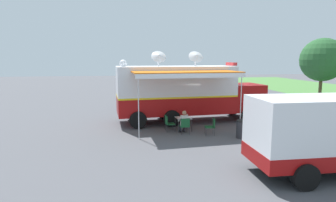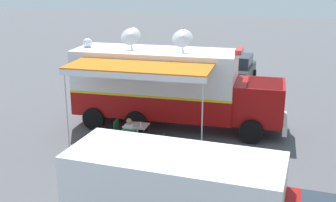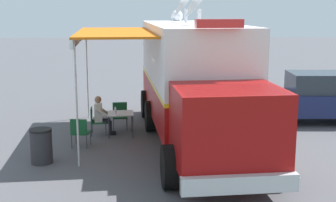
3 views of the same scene
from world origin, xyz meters
The scene contains 13 objects.
ground_plane centered at (0.00, 0.00, 0.00)m, with size 100.00×100.00×0.00m, color #515156.
lot_stripe centered at (-2.02, 1.65, 0.00)m, with size 0.12×4.80×0.01m, color silver.
command_truck centered at (-0.02, 0.75, 1.95)m, with size 5.43×9.65×4.53m.
folding_table centered at (2.23, 0.05, 0.67)m, with size 0.86×0.86×0.73m.
water_bottle centered at (2.37, 0.23, 0.83)m, with size 0.07×0.07×0.22m.
folding_chair_at_table centered at (3.03, -0.04, 0.51)m, with size 0.52×0.52×0.87m.
folding_chair_beside_table centered at (2.29, -0.80, 0.51)m, with size 0.52×0.52×0.87m.
folding_chair_spare_by_truck centered at (3.32, 1.34, 0.51)m, with size 0.54×0.54×0.87m.
seated_responder centered at (2.84, -0.05, 0.65)m, with size 0.68×0.58×1.25m.
trash_bin centered at (4.13, 2.66, 0.46)m, with size 0.57×0.57×0.91m.
car_behind_truck centered at (-8.94, 2.27, 0.88)m, with size 4.20×2.02×1.76m.
car_far_corner centered at (-4.56, -1.43, 0.88)m, with size 4.29×2.19×1.76m.
tree_far_left centered at (-8.91, 16.61, 3.84)m, with size 4.34×4.34×6.02m.
Camera 1 is at (17.26, -3.06, 3.96)m, focal length 30.26 mm.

